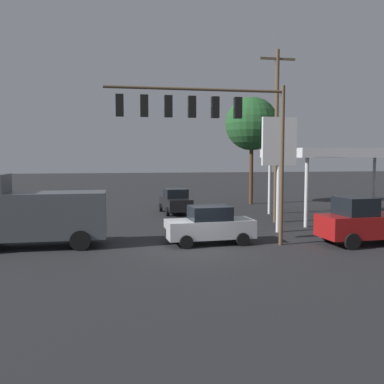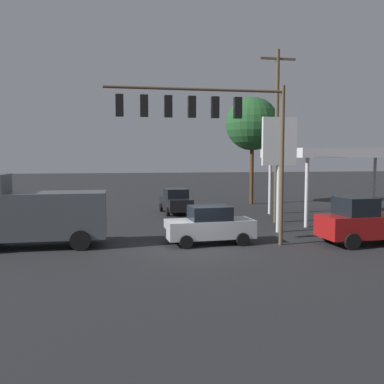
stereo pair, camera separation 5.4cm
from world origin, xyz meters
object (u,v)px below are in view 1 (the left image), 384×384
at_px(utility_pole, 276,133).
at_px(delivery_truck, 30,213).
at_px(sedan_far, 210,225).
at_px(price_sign, 279,149).
at_px(sedan_waiting, 175,201).
at_px(traffic_signal_assembly, 208,120).
at_px(pickup_parked, 368,222).
at_px(street_tree, 252,124).

height_order(utility_pole, delivery_truck, utility_pole).
bearing_deg(sedan_far, price_sign, -154.61).
distance_m(price_sign, sedan_waiting, 11.23).
xyz_separation_m(traffic_signal_assembly, delivery_truck, (8.44, -1.58, -4.46)).
height_order(price_sign, pickup_parked, price_sign).
bearing_deg(traffic_signal_assembly, street_tree, -114.32).
height_order(sedan_waiting, street_tree, street_tree).
bearing_deg(sedan_far, delivery_truck, -7.68).
bearing_deg(price_sign, sedan_far, 28.56).
distance_m(utility_pole, pickup_parked, 9.26).
xyz_separation_m(sedan_waiting, sedan_far, (0.00, 11.97, 0.00)).
relative_size(traffic_signal_assembly, street_tree, 0.88).
bearing_deg(street_tree, pickup_parked, 89.56).
bearing_deg(sedan_far, traffic_signal_assembly, 68.55).
xyz_separation_m(utility_pole, pickup_parked, (-1.89, 7.64, -4.87)).
distance_m(pickup_parked, sedan_far, 7.94).
relative_size(price_sign, street_tree, 0.67).
height_order(utility_pole, price_sign, utility_pole).
height_order(price_sign, delivery_truck, price_sign).
bearing_deg(delivery_truck, sedan_waiting, -127.92).
xyz_separation_m(price_sign, delivery_truck, (13.41, 1.85, -3.18)).
xyz_separation_m(pickup_parked, street_tree, (-0.15, -18.87, 6.32)).
bearing_deg(utility_pole, pickup_parked, 103.86).
bearing_deg(sedan_waiting, street_tree, 120.17).
height_order(delivery_truck, street_tree, street_tree).
distance_m(pickup_parked, sedan_waiting, 15.61).
xyz_separation_m(sedan_waiting, street_tree, (-7.93, -5.34, 6.47)).
relative_size(utility_pole, street_tree, 1.15).
bearing_deg(sedan_far, pickup_parked, 165.56).
bearing_deg(traffic_signal_assembly, pickup_parked, 175.30).
relative_size(traffic_signal_assembly, delivery_truck, 1.28).
bearing_deg(sedan_waiting, utility_pole, 41.28).
distance_m(sedan_waiting, sedan_far, 11.97).
distance_m(sedan_far, delivery_truck, 8.79).
relative_size(utility_pole, sedan_far, 2.53).
bearing_deg(street_tree, sedan_waiting, 33.98).
distance_m(utility_pole, price_sign, 3.92).
bearing_deg(utility_pole, traffic_signal_assembly, 48.41).
relative_size(utility_pole, price_sign, 1.71).
xyz_separation_m(traffic_signal_assembly, sedan_waiting, (-0.29, -12.86, -5.20)).
distance_m(price_sign, sedan_far, 6.61).
distance_m(sedan_waiting, delivery_truck, 14.29).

